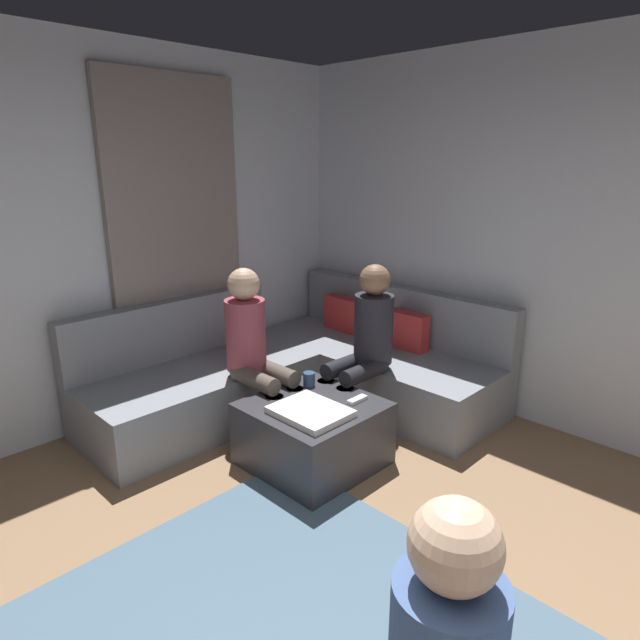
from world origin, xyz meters
name	(u,v)px	position (x,y,z in m)	size (l,w,h in m)	color
curtain_panel	(178,247)	(-2.84, 1.30, 1.25)	(0.06, 1.10, 2.50)	gray
sectional_couch	(302,371)	(-2.08, 1.88, 0.28)	(2.10, 2.55, 0.87)	gray
ottoman	(313,433)	(-1.38, 1.31, 0.21)	(0.76, 0.76, 0.42)	#333338
folded_blanket	(310,412)	(-1.28, 1.19, 0.44)	(0.44, 0.36, 0.04)	white
coffee_mug	(309,379)	(-1.60, 1.49, 0.47)	(0.08, 0.08, 0.10)	#334C72
game_remote	(357,400)	(-1.20, 1.53, 0.43)	(0.05, 0.15, 0.02)	white
person_on_couch_back	(365,341)	(-1.48, 1.93, 0.66)	(0.30, 0.60, 1.20)	black
person_on_couch_side	(255,348)	(-1.93, 1.30, 0.66)	(0.60, 0.30, 1.20)	brown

